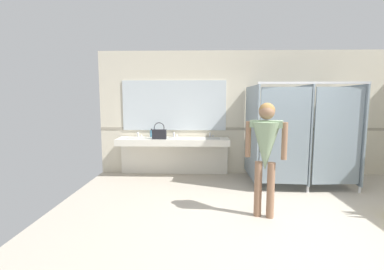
# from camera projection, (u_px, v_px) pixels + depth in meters

# --- Properties ---
(ground_plane) EXTENTS (7.35, 6.17, 0.10)m
(ground_plane) POSITION_uv_depth(u_px,v_px,m) (299.00, 230.00, 3.77)
(ground_plane) COLOR #B2A899
(wall_back) EXTENTS (7.35, 0.12, 2.82)m
(wall_back) POSITION_uv_depth(u_px,v_px,m) (258.00, 113.00, 6.41)
(wall_back) COLOR beige
(wall_back) RESTS_ON ground_plane
(wall_back_tile_band) EXTENTS (7.35, 0.01, 0.06)m
(wall_back_tile_band) POSITION_uv_depth(u_px,v_px,m) (259.00, 129.00, 6.39)
(wall_back_tile_band) COLOR #9E937F
(wall_back_tile_band) RESTS_ON wall_back
(vanity_counter) EXTENTS (2.48, 0.59, 0.98)m
(vanity_counter) POSITION_uv_depth(u_px,v_px,m) (174.00, 148.00, 6.28)
(vanity_counter) COLOR silver
(vanity_counter) RESTS_ON ground_plane
(mirror_panel) EXTENTS (2.38, 0.02, 1.14)m
(mirror_panel) POSITION_uv_depth(u_px,v_px,m) (174.00, 105.00, 6.38)
(mirror_panel) COLOR silver
(mirror_panel) RESTS_ON wall_back
(bathroom_stalls) EXTENTS (1.97, 1.40, 2.03)m
(bathroom_stalls) POSITION_uv_depth(u_px,v_px,m) (302.00, 133.00, 5.48)
(bathroom_stalls) COLOR gray
(bathroom_stalls) RESTS_ON ground_plane
(person_standing) EXTENTS (0.55, 0.51, 1.67)m
(person_standing) POSITION_uv_depth(u_px,v_px,m) (266.00, 146.00, 3.96)
(person_standing) COLOR #8C664C
(person_standing) RESTS_ON ground_plane
(handbag) EXTENTS (0.30, 0.13, 0.36)m
(handbag) POSITION_uv_depth(u_px,v_px,m) (159.00, 134.00, 6.02)
(handbag) COLOR black
(handbag) RESTS_ON vanity_counter
(soap_dispenser) EXTENTS (0.07, 0.07, 0.19)m
(soap_dispenser) POSITION_uv_depth(u_px,v_px,m) (151.00, 134.00, 6.35)
(soap_dispenser) COLOR teal
(soap_dispenser) RESTS_ON vanity_counter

